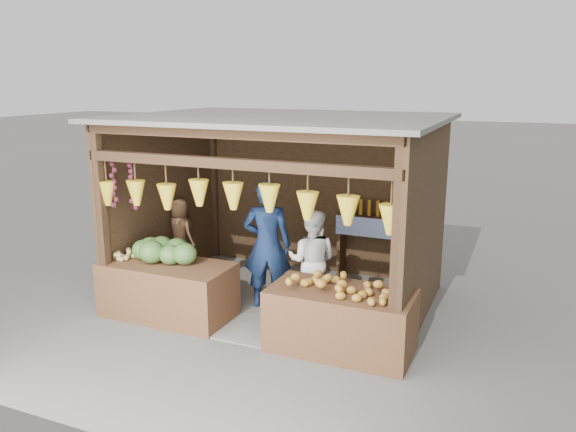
# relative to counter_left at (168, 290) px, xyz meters

# --- Properties ---
(ground) EXTENTS (80.00, 80.00, 0.00)m
(ground) POSITION_rel_counter_left_xyz_m (1.20, 1.10, -0.37)
(ground) COLOR #514F49
(ground) RESTS_ON ground
(stall_structure) EXTENTS (4.30, 3.30, 2.66)m
(stall_structure) POSITION_rel_counter_left_xyz_m (1.17, 1.06, 1.29)
(stall_structure) COLOR slate
(stall_structure) RESTS_ON ground
(back_shelf) EXTENTS (1.25, 0.32, 1.32)m
(back_shelf) POSITION_rel_counter_left_xyz_m (2.25, 2.39, 0.50)
(back_shelf) COLOR #382314
(back_shelf) RESTS_ON ground
(counter_left) EXTENTS (1.76, 0.85, 0.75)m
(counter_left) POSITION_rel_counter_left_xyz_m (0.00, 0.00, 0.00)
(counter_left) COLOR #52311B
(counter_left) RESTS_ON ground
(counter_right) EXTENTS (1.68, 0.85, 0.75)m
(counter_right) POSITION_rel_counter_left_xyz_m (2.45, -0.03, -0.00)
(counter_right) COLOR #4A2E18
(counter_right) RESTS_ON ground
(stool) EXTENTS (0.29, 0.29, 0.27)m
(stool) POSITION_rel_counter_left_xyz_m (-0.59, 1.20, -0.24)
(stool) COLOR black
(stool) RESTS_ON ground
(man_standing) EXTENTS (0.77, 0.62, 1.83)m
(man_standing) POSITION_rel_counter_left_xyz_m (1.11, 0.80, 0.54)
(man_standing) COLOR #122245
(man_standing) RESTS_ON ground
(woman_standing) EXTENTS (0.77, 0.64, 1.44)m
(woman_standing) POSITION_rel_counter_left_xyz_m (1.72, 0.95, 0.35)
(woman_standing) COLOR white
(woman_standing) RESTS_ON ground
(vendor_seated) EXTENTS (0.60, 0.47, 1.07)m
(vendor_seated) POSITION_rel_counter_left_xyz_m (-0.59, 1.20, 0.43)
(vendor_seated) COLOR brown
(vendor_seated) RESTS_ON stool
(melon_pile) EXTENTS (1.00, 0.50, 0.32)m
(melon_pile) POSITION_rel_counter_left_xyz_m (-0.10, 0.06, 0.53)
(melon_pile) COLOR #1D4813
(melon_pile) RESTS_ON counter_left
(tanfruit_pile) EXTENTS (0.34, 0.40, 0.13)m
(tanfruit_pile) POSITION_rel_counter_left_xyz_m (-0.63, -0.04, 0.44)
(tanfruit_pile) COLOR tan
(tanfruit_pile) RESTS_ON counter_left
(mango_pile) EXTENTS (1.40, 0.64, 0.22)m
(mango_pile) POSITION_rel_counter_left_xyz_m (2.50, -0.09, 0.48)
(mango_pile) COLOR #C8511A
(mango_pile) RESTS_ON counter_right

